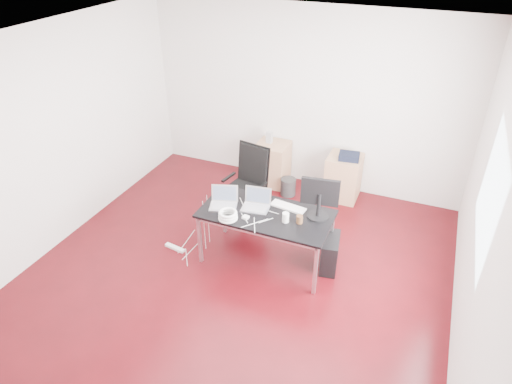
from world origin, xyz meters
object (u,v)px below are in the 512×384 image
at_px(desk, 266,216).
at_px(filing_cabinet_right, 343,177).
at_px(pc_tower, 330,253).
at_px(office_chair, 248,180).
at_px(filing_cabinet_left, 272,163).

distance_m(desk, filing_cabinet_right, 2.00).
bearing_deg(filing_cabinet_right, desk, -105.76).
relative_size(filing_cabinet_right, pc_tower, 1.56).
bearing_deg(pc_tower, office_chair, 146.00).
xyz_separation_m(office_chair, filing_cabinet_right, (1.14, 1.07, -0.26)).
bearing_deg(desk, pc_tower, 13.05).
xyz_separation_m(filing_cabinet_left, pc_tower, (1.43, -1.72, -0.13)).
distance_m(desk, filing_cabinet_left, 2.03).
bearing_deg(office_chair, pc_tower, -14.72).
xyz_separation_m(office_chair, pc_tower, (1.40, -0.65, -0.39)).
distance_m(office_chair, pc_tower, 1.59).
relative_size(office_chair, pc_tower, 2.40).
bearing_deg(filing_cabinet_left, filing_cabinet_right, 0.00).
xyz_separation_m(filing_cabinet_left, filing_cabinet_right, (1.18, 0.00, 0.00)).
height_order(filing_cabinet_right, pc_tower, filing_cabinet_right).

